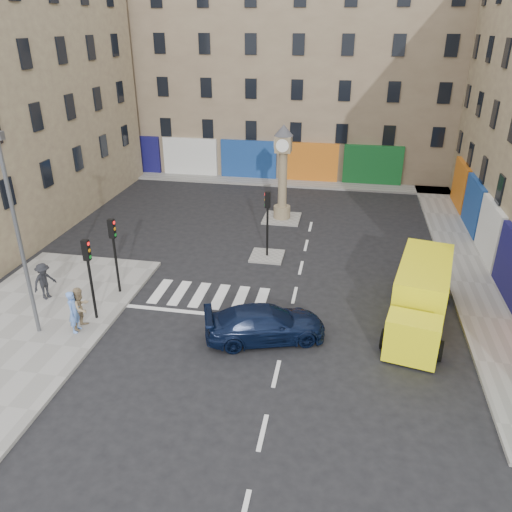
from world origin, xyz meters
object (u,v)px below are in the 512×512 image
(traffic_light_left_far, at_px, (114,244))
(lamp_post, at_px, (17,228))
(traffic_light_island, at_px, (267,213))
(pedestrian_blue, at_px, (74,312))
(clock_pillar, at_px, (283,167))
(yellow_van, at_px, (421,295))
(pedestrian_dark, at_px, (44,281))
(pedestrian_tan, at_px, (81,308))
(traffic_light_left_near, at_px, (89,267))
(navy_sedan, at_px, (265,324))

(traffic_light_left_far, height_order, lamp_post, lamp_post)
(traffic_light_island, xyz_separation_m, pedestrian_blue, (-6.63, -8.90, -1.51))
(lamp_post, relative_size, clock_pillar, 1.36)
(yellow_van, relative_size, pedestrian_dark, 4.02)
(traffic_light_island, distance_m, pedestrian_tan, 10.86)
(traffic_light_left_far, distance_m, pedestrian_blue, 3.84)
(traffic_light_left_far, relative_size, pedestrian_blue, 2.00)
(lamp_post, bearing_deg, clock_pillar, 61.65)
(clock_pillar, bearing_deg, traffic_light_island, -90.00)
(pedestrian_blue, xyz_separation_m, pedestrian_dark, (-2.75, 2.27, -0.04))
(traffic_light_left_near, relative_size, traffic_light_island, 1.00)
(traffic_light_left_near, height_order, lamp_post, lamp_post)
(traffic_light_island, bearing_deg, yellow_van, -34.56)
(lamp_post, distance_m, pedestrian_blue, 4.05)
(pedestrian_tan, bearing_deg, yellow_van, -67.58)
(lamp_post, bearing_deg, pedestrian_dark, 114.56)
(traffic_light_left_near, bearing_deg, pedestrian_blue, -106.56)
(traffic_light_island, distance_m, lamp_post, 12.52)
(traffic_light_left_far, distance_m, clock_pillar, 13.05)
(pedestrian_blue, bearing_deg, clock_pillar, -27.04)
(traffic_light_left_far, bearing_deg, navy_sedan, -17.75)
(traffic_light_island, bearing_deg, pedestrian_dark, -144.76)
(lamp_post, bearing_deg, traffic_light_island, 48.29)
(clock_pillar, height_order, pedestrian_dark, clock_pillar)
(clock_pillar, relative_size, pedestrian_tan, 3.27)
(pedestrian_blue, relative_size, pedestrian_tan, 0.99)
(traffic_light_left_far, bearing_deg, traffic_light_island, 40.60)
(yellow_van, xyz_separation_m, pedestrian_dark, (-16.93, -1.42, -0.20))
(traffic_light_left_far, xyz_separation_m, pedestrian_blue, (-0.33, -3.50, -1.54))
(navy_sedan, bearing_deg, traffic_light_island, -9.71)
(traffic_light_left_near, distance_m, clock_pillar, 15.19)
(traffic_light_island, xyz_separation_m, yellow_van, (7.56, -5.20, -1.35))
(traffic_light_left_far, bearing_deg, pedestrian_blue, -95.32)
(pedestrian_tan, bearing_deg, traffic_light_island, -28.21)
(pedestrian_blue, bearing_deg, lamp_post, 97.88)
(lamp_post, height_order, pedestrian_blue, lamp_post)
(navy_sedan, bearing_deg, traffic_light_left_near, 71.50)
(traffic_light_left_near, bearing_deg, pedestrian_tan, -104.42)
(traffic_light_left_far, height_order, clock_pillar, clock_pillar)
(traffic_light_left_near, distance_m, traffic_light_left_far, 2.40)
(yellow_van, bearing_deg, traffic_light_left_near, -157.80)
(yellow_van, bearing_deg, traffic_light_left_far, -167.60)
(navy_sedan, relative_size, pedestrian_blue, 2.66)
(traffic_light_island, relative_size, lamp_post, 0.45)
(traffic_light_left_far, xyz_separation_m, lamp_post, (-1.90, -3.80, 2.17))
(traffic_light_island, distance_m, yellow_van, 9.27)
(traffic_light_island, distance_m, clock_pillar, 6.07)
(traffic_light_island, relative_size, navy_sedan, 0.75)
(lamp_post, relative_size, pedestrian_tan, 4.45)
(traffic_light_island, bearing_deg, traffic_light_left_far, -139.40)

